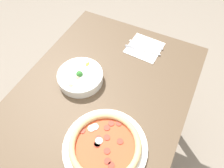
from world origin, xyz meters
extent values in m
plane|color=gray|center=(0.00, 0.00, 0.00)|extent=(8.00, 8.00, 0.00)
cube|color=brown|center=(0.00, 0.00, 0.75)|extent=(1.29, 0.79, 0.03)
cylinder|color=#4E3C2B|center=(0.58, -0.33, 0.37)|extent=(0.06, 0.06, 0.74)
cylinder|color=#4E3C2B|center=(0.58, 0.33, 0.37)|extent=(0.06, 0.06, 0.74)
cylinder|color=white|center=(-0.11, -0.14, 0.77)|extent=(0.34, 0.34, 0.01)
torus|color=#DBB77A|center=(-0.11, -0.14, 0.79)|extent=(0.29, 0.29, 0.03)
cylinder|color=#D14C28|center=(-0.11, -0.14, 0.78)|extent=(0.26, 0.26, 0.01)
cylinder|color=#A83323|center=(-0.12, -0.11, 0.79)|extent=(0.03, 0.03, 0.00)
cylinder|color=#A83323|center=(-0.12, -0.15, 0.79)|extent=(0.03, 0.03, 0.00)
cylinder|color=#A83323|center=(-0.01, -0.12, 0.79)|extent=(0.03, 0.03, 0.00)
cylinder|color=#A83323|center=(0.01, -0.14, 0.79)|extent=(0.03, 0.03, 0.00)
cylinder|color=#A83323|center=(-0.11, -0.11, 0.79)|extent=(0.03, 0.03, 0.00)
cylinder|color=#A83323|center=(-0.16, -0.17, 0.79)|extent=(0.03, 0.03, 0.00)
cylinder|color=#A83323|center=(-0.09, -0.02, 0.79)|extent=(0.03, 0.03, 0.00)
cylinder|color=#A83323|center=(-0.06, -0.18, 0.79)|extent=(0.03, 0.03, 0.00)
cylinder|color=#A83323|center=(-0.07, -0.13, 0.79)|extent=(0.03, 0.03, 0.00)
cylinder|color=#A83323|center=(-0.16, -0.19, 0.79)|extent=(0.03, 0.03, 0.00)
cylinder|color=#A83323|center=(-0.09, -0.10, 0.79)|extent=(0.03, 0.03, 0.00)
cylinder|color=#A83323|center=(-0.04, -0.11, 0.79)|extent=(0.03, 0.03, 0.00)
ellipsoid|color=silver|center=(-0.10, -0.11, 0.79)|extent=(0.03, 0.03, 0.01)
ellipsoid|color=silver|center=(-0.07, -0.05, 0.79)|extent=(0.03, 0.03, 0.01)
ellipsoid|color=silver|center=(-0.05, -0.06, 0.79)|extent=(0.03, 0.03, 0.01)
cylinder|color=white|center=(0.14, 0.13, 0.79)|extent=(0.22, 0.22, 0.05)
torus|color=white|center=(0.14, 0.13, 0.81)|extent=(0.22, 0.22, 0.01)
ellipsoid|color=tan|center=(0.07, 0.13, 0.81)|extent=(0.03, 0.04, 0.02)
ellipsoid|color=#998466|center=(0.09, 0.18, 0.80)|extent=(0.03, 0.04, 0.02)
ellipsoid|color=#998466|center=(0.19, 0.09, 0.81)|extent=(0.04, 0.04, 0.02)
ellipsoid|color=tan|center=(0.07, 0.15, 0.80)|extent=(0.04, 0.04, 0.02)
ellipsoid|color=tan|center=(0.12, 0.13, 0.81)|extent=(0.04, 0.03, 0.02)
ellipsoid|color=#998466|center=(0.14, 0.12, 0.81)|extent=(0.04, 0.04, 0.02)
ellipsoid|color=tan|center=(0.07, 0.12, 0.80)|extent=(0.04, 0.04, 0.02)
ellipsoid|color=tan|center=(0.12, 0.15, 0.81)|extent=(0.04, 0.03, 0.02)
sphere|color=#388433|center=(0.14, 0.13, 0.82)|extent=(0.03, 0.03, 0.03)
ellipsoid|color=yellow|center=(0.21, 0.13, 0.81)|extent=(0.04, 0.02, 0.02)
cube|color=white|center=(0.49, -0.07, 0.77)|extent=(0.19, 0.19, 0.00)
cube|color=silver|center=(0.47, -0.10, 0.77)|extent=(0.02, 0.14, 0.00)
cube|color=silver|center=(0.47, 0.00, 0.77)|extent=(0.01, 0.06, 0.00)
cube|color=silver|center=(0.46, 0.00, 0.77)|extent=(0.01, 0.06, 0.00)
cube|color=silver|center=(0.46, 0.00, 0.77)|extent=(0.01, 0.06, 0.00)
cube|color=silver|center=(0.45, -0.01, 0.77)|extent=(0.01, 0.06, 0.00)
cube|color=silver|center=(0.52, -0.13, 0.77)|extent=(0.02, 0.08, 0.01)
cube|color=silver|center=(0.51, -0.03, 0.77)|extent=(0.02, 0.12, 0.00)
camera|label=1|loc=(-0.38, -0.30, 1.63)|focal=35.00mm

